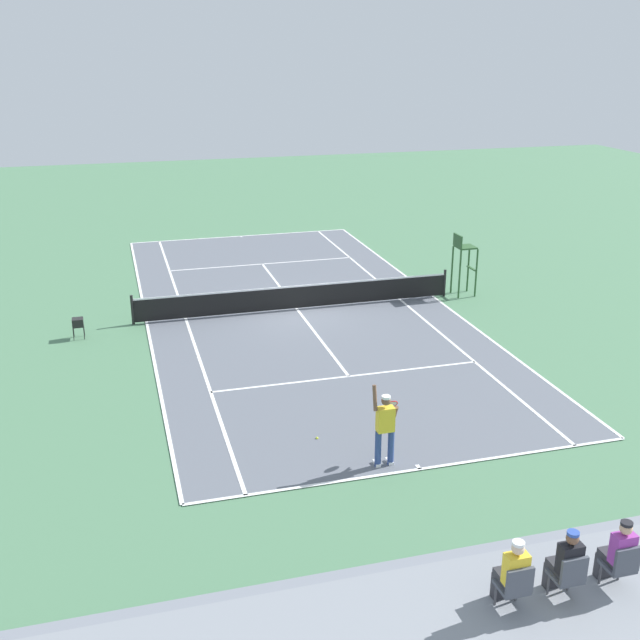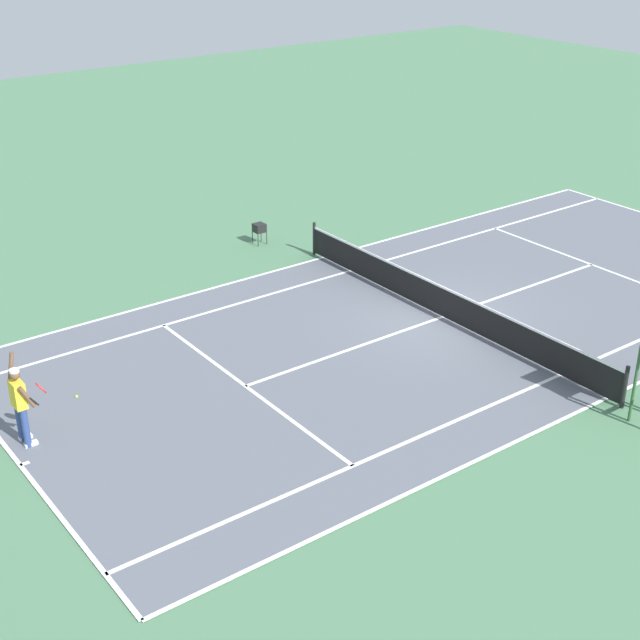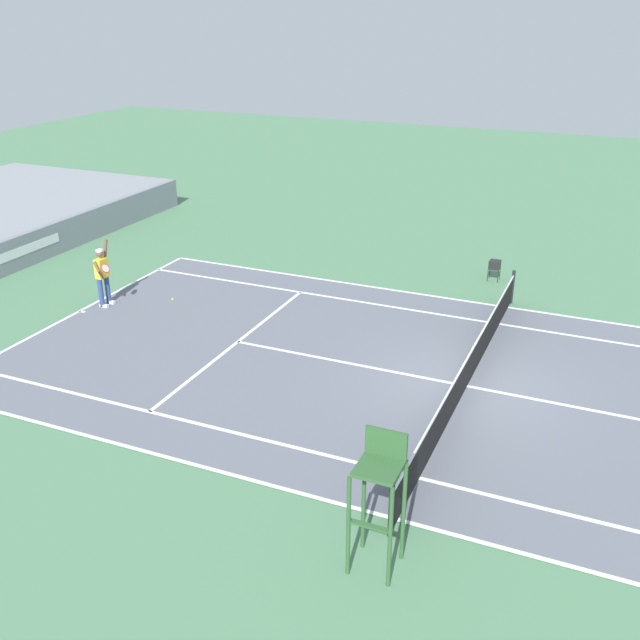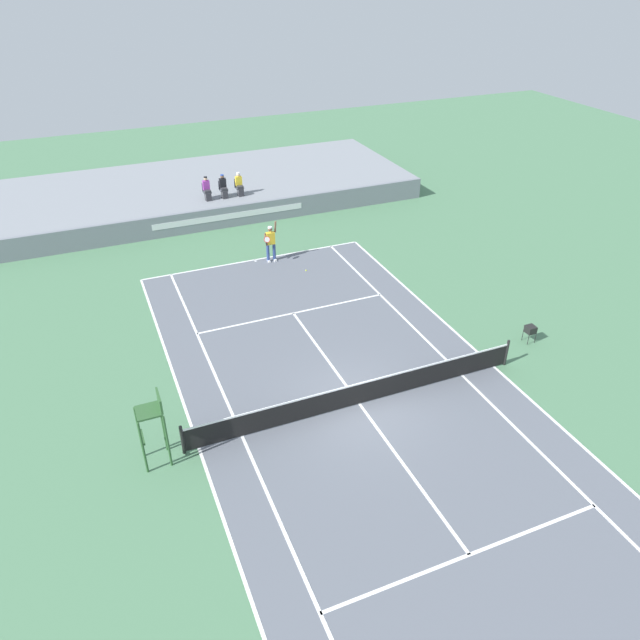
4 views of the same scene
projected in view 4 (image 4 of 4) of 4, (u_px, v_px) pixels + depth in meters
The scene contains 12 objects.
ground_plane at pixel (360, 405), 20.23m from camera, with size 80.00×80.00×0.00m, color #4C7A56.
court at pixel (360, 404), 20.23m from camera, with size 11.08×23.88×0.03m.
net at pixel (360, 392), 19.96m from camera, with size 11.98×0.10×1.07m.
barrier_wall at pixel (229, 216), 32.78m from camera, with size 23.93×0.25×1.19m.
bleacher_platform at pixel (208, 189), 36.57m from camera, with size 23.93×9.42×1.19m, color gray.
spectator_seated_0 at pixel (207, 189), 33.03m from camera, with size 0.44×0.60×1.26m.
spectator_seated_1 at pixel (223, 186), 33.33m from camera, with size 0.44×0.60×1.26m.
spectator_seated_2 at pixel (239, 184), 33.63m from camera, with size 0.44×0.60×1.26m.
tennis_player at pixel (271, 243), 28.93m from camera, with size 0.76×0.62×2.08m.
tennis_ball at pixel (306, 270), 28.54m from camera, with size 0.07×0.07×0.07m, color #D1E533.
umpire_chair at pixel (153, 421), 17.23m from camera, with size 0.77×0.77×2.44m.
ball_hopper at pixel (531, 329), 23.17m from camera, with size 0.36×0.36×0.70m.
Camera 4 is at (-7.25, -13.93, 13.14)m, focal length 33.64 mm.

